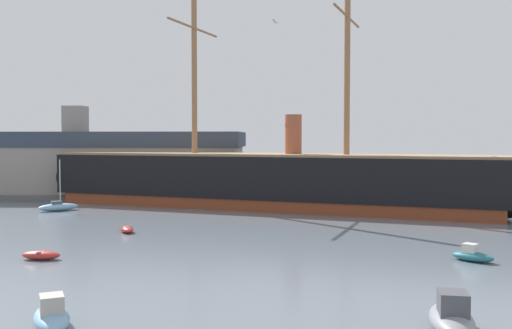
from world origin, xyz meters
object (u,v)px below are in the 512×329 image
motorboat_mid_right (472,255)px  dinghy_mid_left (41,255)px  seagull_in_flight (275,22)px  motorboat_distant_centre (288,200)px  tall_ship (267,180)px  dinghy_alongside_bow (127,229)px  sailboat_far_left (58,207)px  motorboat_foreground_right (452,318)px  motorboat_foreground_left (52,316)px  dockside_warehouse_left (69,164)px

motorboat_mid_right → dinghy_mid_left: bearing=-178.4°
seagull_in_flight → dinghy_mid_left: bearing=-176.2°
motorboat_mid_right → seagull_in_flight: bearing=179.0°
motorboat_mid_right → motorboat_distant_centre: 39.18m
tall_ship → dinghy_alongside_bow: bearing=-123.1°
sailboat_far_left → motorboat_foreground_right: bearing=-50.5°
tall_ship → sailboat_far_left: bearing=-171.4°
tall_ship → motorboat_distant_centre: bearing=65.2°
motorboat_mid_right → motorboat_distant_centre: bearing=109.6°
motorboat_mid_right → seagull_in_flight: size_ratio=2.26×
motorboat_foreground_left → motorboat_distant_centre: 54.13m
dinghy_alongside_bow → seagull_in_flight: bearing=-38.4°
dinghy_alongside_bow → dockside_warehouse_left: 39.63m
dinghy_alongside_bow → motorboat_foreground_right: bearing=-50.3°
dinghy_alongside_bow → motorboat_foreground_left: bearing=-81.9°
motorboat_mid_right → motorboat_distant_centre: size_ratio=0.87×
dockside_warehouse_left → motorboat_foreground_right: bearing=-56.4°
sailboat_far_left → motorboat_distant_centre: bearing=19.0°
motorboat_foreground_left → motorboat_mid_right: motorboat_foreground_left is taller
motorboat_foreground_left → motorboat_foreground_right: motorboat_foreground_right is taller
tall_ship → dinghy_mid_left: 35.76m
tall_ship → dinghy_alongside_bow: size_ratio=24.16×
dinghy_mid_left → sailboat_far_left: 29.73m
motorboat_foreground_right → dinghy_mid_left: bearing=150.0°
dinghy_mid_left → motorboat_distant_centre: 42.07m
dockside_warehouse_left → tall_ship: bearing=-25.9°
tall_ship → motorboat_foreground_right: tall_ship is taller
tall_ship → motorboat_mid_right: 34.99m
dockside_warehouse_left → seagull_in_flight: seagull_in_flight is taller
tall_ship → dinghy_mid_left: bearing=-116.2°
dockside_warehouse_left → motorboat_foreground_left: bearing=-70.1°
motorboat_foreground_left → motorboat_distant_centre: motorboat_foreground_left is taller
dinghy_alongside_bow → motorboat_distant_centre: bearing=58.7°
motorboat_foreground_left → sailboat_far_left: (-16.71, 43.15, -0.05)m
motorboat_foreground_right → dockside_warehouse_left: bearing=123.6°
motorboat_foreground_left → sailboat_far_left: 46.28m
motorboat_mid_right → motorboat_foreground_left: bearing=-147.0°
motorboat_mid_right → dinghy_alongside_bow: 30.83m
dinghy_alongside_bow → dockside_warehouse_left: dockside_warehouse_left is taller
tall_ship → sailboat_far_left: (-25.52, -3.87, -3.08)m
sailboat_far_left → seagull_in_flight: size_ratio=4.55×
motorboat_foreground_left → dinghy_mid_left: 16.59m
motorboat_foreground_right → motorboat_distant_centre: bearing=97.8°
motorboat_foreground_left → dinghy_alongside_bow: 27.80m
dinghy_alongside_bow → motorboat_distant_centre: motorboat_distant_centre is taller
sailboat_far_left → dockside_warehouse_left: size_ratio=0.11×
motorboat_foreground_right → dinghy_alongside_bow: bearing=129.7°
dinghy_mid_left → dinghy_alongside_bow: 12.80m
tall_ship → dinghy_alongside_bow: 23.53m
motorboat_foreground_right → motorboat_mid_right: 16.81m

